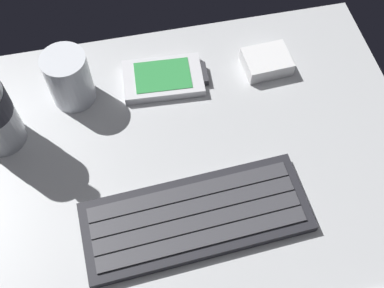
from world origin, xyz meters
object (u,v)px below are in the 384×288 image
at_px(juice_cup, 69,80).
at_px(handheld_device, 164,78).
at_px(charger_block, 267,62).
at_px(keyboard, 196,217).

bearing_deg(juice_cup, handheld_device, 0.13).
height_order(juice_cup, charger_block, juice_cup).
relative_size(handheld_device, charger_block, 1.88).
xyz_separation_m(keyboard, handheld_device, (0.00, 0.23, -0.00)).
bearing_deg(handheld_device, keyboard, -90.01).
bearing_deg(juice_cup, charger_block, -0.95).
distance_m(juice_cup, charger_block, 0.30).
relative_size(juice_cup, charger_block, 1.21).
bearing_deg(keyboard, charger_block, 54.58).
relative_size(keyboard, charger_block, 4.22).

